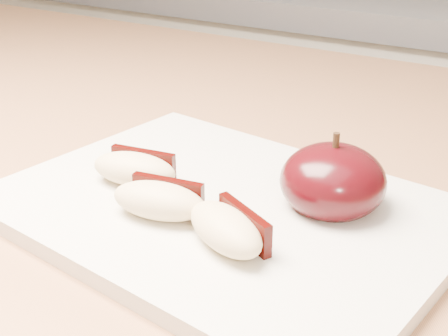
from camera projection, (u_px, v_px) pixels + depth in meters
The scene contains 6 objects.
back_cabinet at pixel (421, 224), 1.26m from camera, with size 2.40×0.62×0.94m.
cutting_board at pixel (224, 210), 0.41m from camera, with size 0.29×0.21×0.01m, color silver.
apple_half at pixel (333, 181), 0.40m from camera, with size 0.09×0.09×0.06m.
apple_wedge_a at pixel (135, 169), 0.43m from camera, with size 0.07×0.04×0.02m.
apple_wedge_b at pixel (160, 200), 0.39m from camera, with size 0.07×0.04×0.02m.
apple_wedge_c at pixel (228, 228), 0.36m from camera, with size 0.07×0.05×0.02m.
Camera 1 is at (0.24, 0.06, 1.11)m, focal length 50.00 mm.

